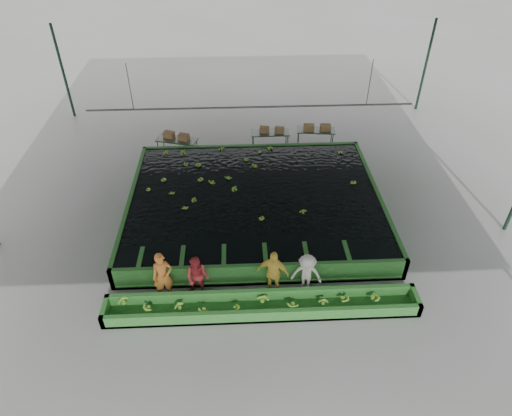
{
  "coord_description": "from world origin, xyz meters",
  "views": [
    {
      "loc": [
        -0.64,
        -13.11,
        11.57
      ],
      "look_at": [
        0.0,
        0.5,
        1.0
      ],
      "focal_mm": 32.0,
      "sensor_mm": 36.0,
      "label": 1
    }
  ],
  "objects_px": {
    "worker_a": "(163,276)",
    "box_stack_mid": "(272,132)",
    "worker_c": "(273,273)",
    "packing_table_mid": "(270,140)",
    "packing_table_right": "(315,137)",
    "box_stack_left": "(176,138)",
    "flotation_tank": "(255,204)",
    "box_stack_right": "(317,130)",
    "sorting_trough": "(262,306)",
    "worker_b": "(198,277)",
    "worker_d": "(307,274)",
    "packing_table_left": "(178,147)"
  },
  "relations": [
    {
      "from": "sorting_trough",
      "to": "worker_a",
      "type": "xyz_separation_m",
      "value": [
        -3.14,
        0.8,
        0.65
      ]
    },
    {
      "from": "packing_table_left",
      "to": "packing_table_mid",
      "type": "relative_size",
      "value": 1.03
    },
    {
      "from": "packing_table_left",
      "to": "flotation_tank",
      "type": "bearing_deg",
      "value": -53.12
    },
    {
      "from": "box_stack_left",
      "to": "box_stack_right",
      "type": "height_order",
      "value": "box_stack_left"
    },
    {
      "from": "worker_b",
      "to": "packing_table_right",
      "type": "height_order",
      "value": "worker_b"
    },
    {
      "from": "sorting_trough",
      "to": "box_stack_left",
      "type": "bearing_deg",
      "value": 109.7
    },
    {
      "from": "worker_a",
      "to": "box_stack_mid",
      "type": "bearing_deg",
      "value": 51.52
    },
    {
      "from": "worker_c",
      "to": "packing_table_mid",
      "type": "height_order",
      "value": "worker_c"
    },
    {
      "from": "sorting_trough",
      "to": "packing_table_right",
      "type": "xyz_separation_m",
      "value": [
        3.26,
        10.47,
        0.17
      ]
    },
    {
      "from": "worker_c",
      "to": "box_stack_right",
      "type": "distance_m",
      "value": 10.04
    },
    {
      "from": "worker_a",
      "to": "packing_table_right",
      "type": "height_order",
      "value": "worker_a"
    },
    {
      "from": "flotation_tank",
      "to": "box_stack_left",
      "type": "relative_size",
      "value": 7.92
    },
    {
      "from": "worker_a",
      "to": "box_stack_left",
      "type": "relative_size",
      "value": 1.43
    },
    {
      "from": "packing_table_left",
      "to": "packing_table_mid",
      "type": "distance_m",
      "value": 4.53
    },
    {
      "from": "flotation_tank",
      "to": "box_stack_right",
      "type": "height_order",
      "value": "box_stack_right"
    },
    {
      "from": "worker_c",
      "to": "worker_d",
      "type": "distance_m",
      "value": 1.11
    },
    {
      "from": "box_stack_mid",
      "to": "box_stack_right",
      "type": "height_order",
      "value": "box_stack_right"
    },
    {
      "from": "worker_b",
      "to": "worker_c",
      "type": "xyz_separation_m",
      "value": [
        2.43,
        0.0,
        0.08
      ]
    },
    {
      "from": "box_stack_left",
      "to": "box_stack_mid",
      "type": "distance_m",
      "value": 4.62
    },
    {
      "from": "packing_table_mid",
      "to": "box_stack_left",
      "type": "height_order",
      "value": "box_stack_left"
    },
    {
      "from": "sorting_trough",
      "to": "packing_table_mid",
      "type": "relative_size",
      "value": 5.34
    },
    {
      "from": "worker_b",
      "to": "box_stack_mid",
      "type": "distance_m",
      "value": 9.99
    },
    {
      "from": "worker_c",
      "to": "box_stack_right",
      "type": "relative_size",
      "value": 1.33
    },
    {
      "from": "worker_b",
      "to": "box_stack_mid",
      "type": "relative_size",
      "value": 1.35
    },
    {
      "from": "packing_table_left",
      "to": "box_stack_mid",
      "type": "relative_size",
      "value": 1.61
    },
    {
      "from": "sorting_trough",
      "to": "box_stack_right",
      "type": "relative_size",
      "value": 7.51
    },
    {
      "from": "worker_d",
      "to": "packing_table_mid",
      "type": "height_order",
      "value": "worker_d"
    },
    {
      "from": "flotation_tank",
      "to": "sorting_trough",
      "type": "bearing_deg",
      "value": -90.0
    },
    {
      "from": "sorting_trough",
      "to": "box_stack_right",
      "type": "distance_m",
      "value": 10.94
    },
    {
      "from": "sorting_trough",
      "to": "box_stack_mid",
      "type": "xyz_separation_m",
      "value": [
        1.07,
        10.3,
        0.6
      ]
    },
    {
      "from": "worker_b",
      "to": "packing_table_left",
      "type": "distance_m",
      "value": 9.11
    },
    {
      "from": "sorting_trough",
      "to": "worker_a",
      "type": "bearing_deg",
      "value": 165.72
    },
    {
      "from": "packing_table_right",
      "to": "box_stack_right",
      "type": "relative_size",
      "value": 1.4
    },
    {
      "from": "worker_a",
      "to": "worker_c",
      "type": "distance_m",
      "value": 3.54
    },
    {
      "from": "sorting_trough",
      "to": "worker_a",
      "type": "distance_m",
      "value": 3.31
    },
    {
      "from": "worker_b",
      "to": "box_stack_right",
      "type": "bearing_deg",
      "value": 76.47
    },
    {
      "from": "box_stack_left",
      "to": "flotation_tank",
      "type": "bearing_deg",
      "value": -53.44
    },
    {
      "from": "flotation_tank",
      "to": "worker_d",
      "type": "xyz_separation_m",
      "value": [
        1.49,
        -4.3,
        0.33
      ]
    },
    {
      "from": "worker_d",
      "to": "packing_table_mid",
      "type": "bearing_deg",
      "value": 105.16
    },
    {
      "from": "flotation_tank",
      "to": "worker_b",
      "type": "relative_size",
      "value": 6.18
    },
    {
      "from": "worker_c",
      "to": "packing_table_right",
      "type": "relative_size",
      "value": 0.95
    },
    {
      "from": "packing_table_left",
      "to": "packing_table_right",
      "type": "bearing_deg",
      "value": 5.75
    },
    {
      "from": "packing_table_mid",
      "to": "packing_table_right",
      "type": "height_order",
      "value": "packing_table_mid"
    },
    {
      "from": "worker_b",
      "to": "worker_d",
      "type": "height_order",
      "value": "worker_b"
    },
    {
      "from": "worker_a",
      "to": "box_stack_mid",
      "type": "relative_size",
      "value": 1.51
    },
    {
      "from": "worker_b",
      "to": "worker_d",
      "type": "distance_m",
      "value": 3.54
    },
    {
      "from": "packing_table_mid",
      "to": "box_stack_right",
      "type": "height_order",
      "value": "box_stack_right"
    },
    {
      "from": "flotation_tank",
      "to": "worker_d",
      "type": "height_order",
      "value": "worker_d"
    },
    {
      "from": "flotation_tank",
      "to": "box_stack_left",
      "type": "xyz_separation_m",
      "value": [
        -3.53,
        4.76,
        0.43
      ]
    },
    {
      "from": "packing_table_left",
      "to": "box_stack_left",
      "type": "relative_size",
      "value": 1.53
    }
  ]
}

